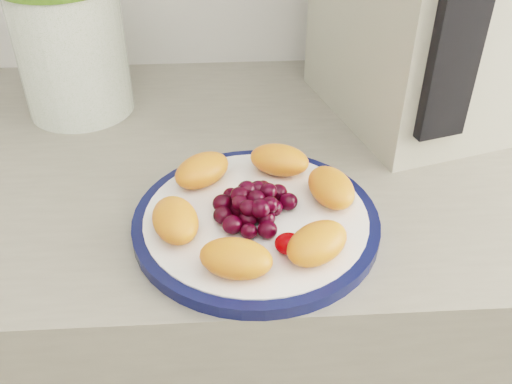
{
  "coord_description": "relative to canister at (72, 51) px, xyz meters",
  "views": [
    {
      "loc": [
        -0.11,
        0.54,
        1.33
      ],
      "look_at": [
        -0.08,
        1.04,
        0.95
      ],
      "focal_mm": 40.0,
      "sensor_mm": 36.0,
      "label": 1
    }
  ],
  "objects": [
    {
      "name": "counter",
      "position": [
        0.33,
        -0.14,
        -0.54
      ],
      "size": [
        3.5,
        0.6,
        0.9
      ],
      "primitive_type": "cube",
      "color": "gray",
      "rests_on": "floor"
    },
    {
      "name": "cabinet_face",
      "position": [
        0.33,
        -0.14,
        -0.57
      ],
      "size": [
        3.48,
        0.58,
        0.84
      ],
      "primitive_type": "cube",
      "color": "brown",
      "rests_on": "floor"
    },
    {
      "name": "plate_rim",
      "position": [
        0.25,
        -0.3,
        -0.09
      ],
      "size": [
        0.28,
        0.28,
        0.01
      ],
      "primitive_type": "cylinder",
      "color": "#0C133E",
      "rests_on": "counter"
    },
    {
      "name": "plate_face",
      "position": [
        0.25,
        -0.3,
        -0.09
      ],
      "size": [
        0.26,
        0.26,
        0.02
      ],
      "primitive_type": "cylinder",
      "color": "white",
      "rests_on": "counter"
    },
    {
      "name": "canister",
      "position": [
        0.0,
        0.0,
        0.0
      ],
      "size": [
        0.19,
        0.19,
        0.19
      ],
      "primitive_type": "cylinder",
      "rotation": [
        0.0,
        0.0,
        0.28
      ],
      "color": "#477028",
      "rests_on": "counter"
    },
    {
      "name": "appliance_panel",
      "position": [
        0.49,
        -0.19,
        0.09
      ],
      "size": [
        0.07,
        0.04,
        0.27
      ],
      "primitive_type": "cube",
      "rotation": [
        0.0,
        0.0,
        0.28
      ],
      "color": "black",
      "rests_on": "appliance_body"
    },
    {
      "name": "fruit_plate",
      "position": [
        0.25,
        -0.3,
        -0.06
      ],
      "size": [
        0.24,
        0.24,
        0.04
      ],
      "color": "orange",
      "rests_on": "plate_face"
    }
  ]
}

